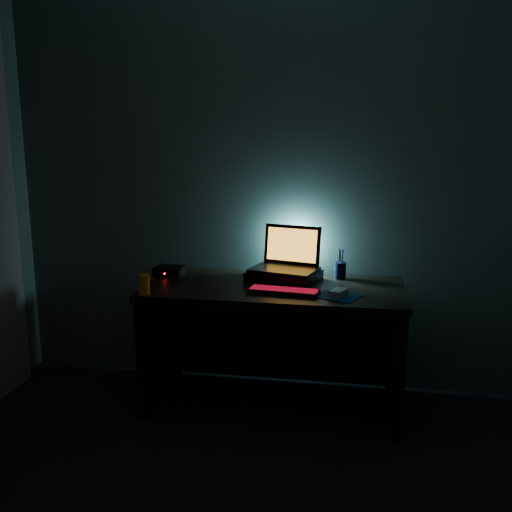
% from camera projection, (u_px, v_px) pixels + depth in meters
% --- Properties ---
extents(room, '(3.50, 4.00, 2.50)m').
position_uv_depth(room, '(197.00, 262.00, 1.65)').
color(room, black).
rests_on(room, ground).
extents(desk, '(1.50, 0.70, 0.75)m').
position_uv_depth(desk, '(275.00, 325.00, 3.42)').
color(desk, black).
rests_on(desk, ground).
extents(riser, '(0.46, 0.39, 0.06)m').
position_uv_depth(riser, '(284.00, 276.00, 3.43)').
color(riser, black).
rests_on(riser, desk).
extents(laptop, '(0.43, 0.37, 0.26)m').
position_uv_depth(laptop, '(287.00, 260.00, 3.45)').
color(laptop, black).
rests_on(laptop, riser).
extents(keyboard, '(0.40, 0.17, 0.02)m').
position_uv_depth(keyboard, '(284.00, 291.00, 3.16)').
color(keyboard, black).
rests_on(keyboard, desk).
extents(mousepad, '(0.28, 0.27, 0.00)m').
position_uv_depth(mousepad, '(338.00, 296.00, 3.10)').
color(mousepad, navy).
rests_on(mousepad, desk).
extents(mouse, '(0.11, 0.13, 0.03)m').
position_uv_depth(mouse, '(338.00, 293.00, 3.09)').
color(mouse, gray).
rests_on(mouse, mousepad).
extents(pen_cup, '(0.08, 0.08, 0.10)m').
position_uv_depth(pen_cup, '(340.00, 270.00, 3.47)').
color(pen_cup, black).
rests_on(pen_cup, desk).
extents(juice_glass, '(0.08, 0.08, 0.11)m').
position_uv_depth(juice_glass, '(144.00, 285.00, 3.13)').
color(juice_glass, orange).
rests_on(juice_glass, desk).
extents(router, '(0.18, 0.15, 0.06)m').
position_uv_depth(router, '(169.00, 271.00, 3.55)').
color(router, black).
rests_on(router, desk).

